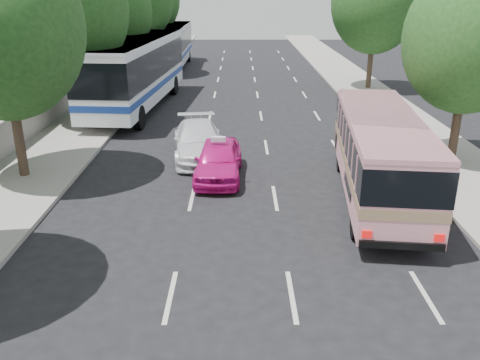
{
  "coord_description": "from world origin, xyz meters",
  "views": [
    {
      "loc": [
        -0.26,
        -12.31,
        6.92
      ],
      "look_at": [
        -0.23,
        1.59,
        1.6
      ],
      "focal_mm": 38.0,
      "sensor_mm": 36.0,
      "label": 1
    }
  ],
  "objects_px": {
    "tour_coach_rear": "(171,43)",
    "white_pickup": "(198,141)",
    "pink_bus": "(380,148)",
    "pink_taxi": "(219,160)",
    "tour_coach_front": "(136,67)"
  },
  "relations": [
    {
      "from": "tour_coach_rear",
      "to": "white_pickup",
      "type": "bearing_deg",
      "value": -80.72
    },
    {
      "from": "tour_coach_rear",
      "to": "pink_bus",
      "type": "bearing_deg",
      "value": -70.57
    },
    {
      "from": "pink_taxi",
      "to": "tour_coach_front",
      "type": "relative_size",
      "value": 0.31
    },
    {
      "from": "tour_coach_rear",
      "to": "tour_coach_front",
      "type": "bearing_deg",
      "value": -90.24
    },
    {
      "from": "pink_bus",
      "to": "tour_coach_rear",
      "type": "bearing_deg",
      "value": 116.08
    },
    {
      "from": "tour_coach_front",
      "to": "pink_taxi",
      "type": "bearing_deg",
      "value": -61.68
    },
    {
      "from": "white_pickup",
      "to": "tour_coach_rear",
      "type": "bearing_deg",
      "value": 93.06
    },
    {
      "from": "tour_coach_front",
      "to": "tour_coach_rear",
      "type": "xyz_separation_m",
      "value": [
        0.0,
        16.28,
        -0.25
      ]
    },
    {
      "from": "tour_coach_front",
      "to": "tour_coach_rear",
      "type": "height_order",
      "value": "tour_coach_front"
    },
    {
      "from": "pink_bus",
      "to": "pink_taxi",
      "type": "bearing_deg",
      "value": 166.02
    },
    {
      "from": "pink_taxi",
      "to": "white_pickup",
      "type": "distance_m",
      "value": 2.7
    },
    {
      "from": "pink_bus",
      "to": "pink_taxi",
      "type": "height_order",
      "value": "pink_bus"
    },
    {
      "from": "pink_taxi",
      "to": "tour_coach_rear",
      "type": "height_order",
      "value": "tour_coach_rear"
    },
    {
      "from": "tour_coach_front",
      "to": "pink_bus",
      "type": "bearing_deg",
      "value": -47.8
    },
    {
      "from": "pink_taxi",
      "to": "tour_coach_front",
      "type": "height_order",
      "value": "tour_coach_front"
    }
  ]
}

